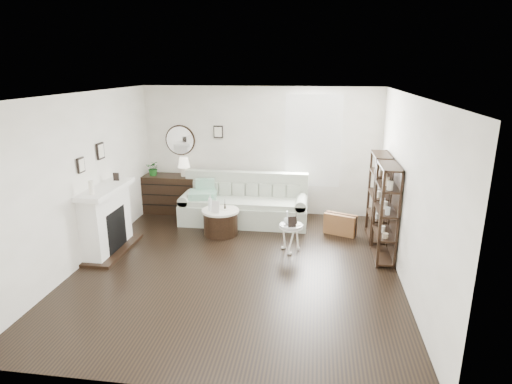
# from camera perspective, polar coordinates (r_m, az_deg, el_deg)

# --- Properties ---
(room) EXTENTS (5.50, 5.50, 5.50)m
(room) POSITION_cam_1_polar(r_m,az_deg,el_deg) (8.97, 5.23, 6.79)
(room) COLOR black
(room) RESTS_ON ground
(fireplace) EXTENTS (0.50, 1.40, 1.84)m
(fireplace) POSITION_cam_1_polar(r_m,az_deg,el_deg) (7.74, -19.22, -3.74)
(fireplace) COLOR white
(fireplace) RESTS_ON ground
(shelf_unit_far) EXTENTS (0.30, 0.80, 1.60)m
(shelf_unit_far) POSITION_cam_1_polar(r_m,az_deg,el_deg) (8.10, 16.01, -0.61)
(shelf_unit_far) COLOR black
(shelf_unit_far) RESTS_ON ground
(shelf_unit_near) EXTENTS (0.30, 0.80, 1.60)m
(shelf_unit_near) POSITION_cam_1_polar(r_m,az_deg,el_deg) (7.25, 16.92, -2.68)
(shelf_unit_near) COLOR black
(shelf_unit_near) RESTS_ON ground
(sofa) EXTENTS (2.55, 0.88, 0.99)m
(sofa) POSITION_cam_1_polar(r_m,az_deg,el_deg) (8.77, -1.55, -1.91)
(sofa) COLOR #ADB7A3
(sofa) RESTS_ON ground
(quilt) EXTENTS (0.63, 0.55, 0.14)m
(quilt) POSITION_cam_1_polar(r_m,az_deg,el_deg) (8.75, -7.10, -0.34)
(quilt) COLOR #258B63
(quilt) RESTS_ON sofa
(suitcase) EXTENTS (0.64, 0.41, 0.40)m
(suitcase) POSITION_cam_1_polar(r_m,az_deg,el_deg) (8.30, 11.15, -4.24)
(suitcase) COLOR brown
(suitcase) RESTS_ON ground
(dresser) EXTENTS (1.23, 0.53, 0.82)m
(dresser) POSITION_cam_1_polar(r_m,az_deg,el_deg) (9.53, -11.45, -0.21)
(dresser) COLOR black
(dresser) RESTS_ON ground
(table_lamp) EXTENTS (0.26, 0.26, 0.41)m
(table_lamp) POSITION_cam_1_polar(r_m,az_deg,el_deg) (9.27, -9.56, 3.34)
(table_lamp) COLOR beige
(table_lamp) RESTS_ON dresser
(potted_plant) EXTENTS (0.32, 0.28, 0.33)m
(potted_plant) POSITION_cam_1_polar(r_m,az_deg,el_deg) (9.45, -13.51, 3.11)
(potted_plant) COLOR #164F18
(potted_plant) RESTS_ON dresser
(drum_table) EXTENTS (0.71, 0.71, 0.49)m
(drum_table) POSITION_cam_1_polar(r_m,az_deg,el_deg) (8.16, -4.74, -3.97)
(drum_table) COLOR black
(drum_table) RESTS_ON ground
(pedestal_table) EXTENTS (0.41, 0.41, 0.49)m
(pedestal_table) POSITION_cam_1_polar(r_m,az_deg,el_deg) (7.36, 4.70, -4.65)
(pedestal_table) COLOR silver
(pedestal_table) RESTS_ON ground
(eiffel_drum) EXTENTS (0.11, 0.11, 0.17)m
(eiffel_drum) POSITION_cam_1_polar(r_m,az_deg,el_deg) (8.09, -4.17, -1.72)
(eiffel_drum) COLOR black
(eiffel_drum) RESTS_ON drum_table
(bottle_drum) EXTENTS (0.07, 0.07, 0.29)m
(bottle_drum) POSITION_cam_1_polar(r_m,az_deg,el_deg) (8.01, -6.15, -1.50)
(bottle_drum) COLOR silver
(bottle_drum) RESTS_ON drum_table
(card_frame_drum) EXTENTS (0.18, 0.10, 0.22)m
(card_frame_drum) POSITION_cam_1_polar(r_m,az_deg,el_deg) (7.90, -5.42, -1.99)
(card_frame_drum) COLOR silver
(card_frame_drum) RESTS_ON drum_table
(eiffel_ped) EXTENTS (0.13, 0.13, 0.20)m
(eiffel_ped) POSITION_cam_1_polar(r_m,az_deg,el_deg) (7.33, 5.36, -3.57)
(eiffel_ped) COLOR black
(eiffel_ped) RESTS_ON pedestal_table
(flask_ped) EXTENTS (0.13, 0.13, 0.23)m
(flask_ped) POSITION_cam_1_polar(r_m,az_deg,el_deg) (7.32, 4.18, -3.41)
(flask_ped) COLOR silver
(flask_ped) RESTS_ON pedestal_table
(card_frame_ped) EXTENTS (0.14, 0.09, 0.18)m
(card_frame_ped) POSITION_cam_1_polar(r_m,az_deg,el_deg) (7.21, 4.81, -3.99)
(card_frame_ped) COLOR black
(card_frame_ped) RESTS_ON pedestal_table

